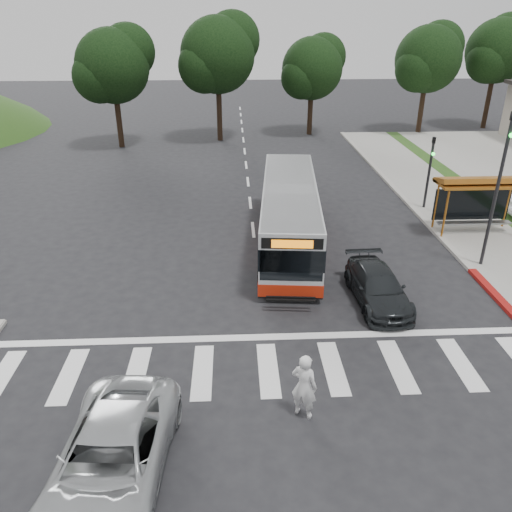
{
  "coord_description": "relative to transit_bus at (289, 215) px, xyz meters",
  "views": [
    {
      "loc": [
        -0.95,
        -17.13,
        9.76
      ],
      "look_at": [
        -0.16,
        -0.34,
        1.6
      ],
      "focal_mm": 35.0,
      "sensor_mm": 36.0,
      "label": 1
    }
  ],
  "objects": [
    {
      "name": "ground",
      "position": [
        -1.59,
        -4.24,
        -1.43
      ],
      "size": [
        140.0,
        140.0,
        0.0
      ],
      "primitive_type": "plane",
      "color": "black",
      "rests_on": "ground"
    },
    {
      "name": "sidewalk_east",
      "position": [
        9.41,
        3.76,
        -1.37
      ],
      "size": [
        4.0,
        40.0,
        0.12
      ],
      "primitive_type": "cube",
      "color": "gray",
      "rests_on": "ground"
    },
    {
      "name": "curb_east",
      "position": [
        7.41,
        3.76,
        -1.35
      ],
      "size": [
        0.3,
        40.0,
        0.15
      ],
      "primitive_type": "cube",
      "color": "#9E9991",
      "rests_on": "ground"
    },
    {
      "name": "curb_east_red",
      "position": [
        7.41,
        -6.24,
        -1.35
      ],
      "size": [
        0.32,
        6.0,
        0.15
      ],
      "primitive_type": "cube",
      "color": "maroon",
      "rests_on": "ground"
    },
    {
      "name": "crosswalk_ladder",
      "position": [
        -1.59,
        -9.24,
        -1.42
      ],
      "size": [
        18.0,
        2.6,
        0.01
      ],
      "primitive_type": "cube",
      "color": "silver",
      "rests_on": "ground"
    },
    {
      "name": "bus_shelter",
      "position": [
        9.21,
        0.87,
        0.92
      ],
      "size": [
        4.2,
        1.6,
        2.86
      ],
      "color": "#A55E1B",
      "rests_on": "sidewalk_east"
    },
    {
      "name": "traffic_signal_ne_tall",
      "position": [
        8.01,
        -2.74,
        2.45
      ],
      "size": [
        0.18,
        0.37,
        6.5
      ],
      "color": "black",
      "rests_on": "ground"
    },
    {
      "name": "traffic_signal_ne_short",
      "position": [
        8.01,
        4.25,
        1.05
      ],
      "size": [
        0.18,
        0.37,
        4.0
      ],
      "color": "black",
      "rests_on": "ground"
    },
    {
      "name": "tree_ne_a",
      "position": [
        14.48,
        23.83,
        4.97
      ],
      "size": [
        6.16,
        5.74,
        9.3
      ],
      "color": "black",
      "rests_on": "parking_lot"
    },
    {
      "name": "tree_ne_b",
      "position": [
        21.48,
        25.83,
        5.49
      ],
      "size": [
        6.16,
        5.74,
        10.02
      ],
      "color": "black",
      "rests_on": "ground"
    },
    {
      "name": "tree_north_a",
      "position": [
        -3.51,
        21.83,
        5.5
      ],
      "size": [
        6.6,
        6.15,
        10.17
      ],
      "color": "black",
      "rests_on": "ground"
    },
    {
      "name": "tree_north_b",
      "position": [
        4.48,
        23.82,
        4.24
      ],
      "size": [
        5.72,
        5.33,
        8.43
      ],
      "color": "black",
      "rests_on": "ground"
    },
    {
      "name": "tree_north_c",
      "position": [
        -11.52,
        19.83,
        4.87
      ],
      "size": [
        6.16,
        5.74,
        9.3
      ],
      "color": "black",
      "rests_on": "ground"
    },
    {
      "name": "transit_bus",
      "position": [
        0.0,
        0.0,
        0.0
      ],
      "size": [
        3.41,
        11.21,
        2.85
      ],
      "primitive_type": null,
      "rotation": [
        0.0,
        0.0,
        -0.09
      ],
      "color": "silver",
      "rests_on": "ground"
    },
    {
      "name": "pedestrian",
      "position": [
        -0.79,
        -11.16,
        -0.45
      ],
      "size": [
        0.85,
        0.76,
        1.95
      ],
      "primitive_type": "imported",
      "rotation": [
        0.0,
        0.0,
        2.62
      ],
      "color": "silver",
      "rests_on": "ground"
    },
    {
      "name": "dark_sedan",
      "position": [
        2.76,
        -5.41,
        -0.8
      ],
      "size": [
        1.93,
        4.37,
        1.25
      ],
      "primitive_type": "imported",
      "rotation": [
        0.0,
        0.0,
        0.04
      ],
      "color": "black",
      "rests_on": "ground"
    },
    {
      "name": "silver_suv_south",
      "position": [
        -5.43,
        -13.13,
        -0.69
      ],
      "size": [
        2.84,
        5.47,
        1.47
      ],
      "primitive_type": "imported",
      "rotation": [
        0.0,
        0.0,
        -0.08
      ],
      "color": "#B5B9BB",
      "rests_on": "ground"
    }
  ]
}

